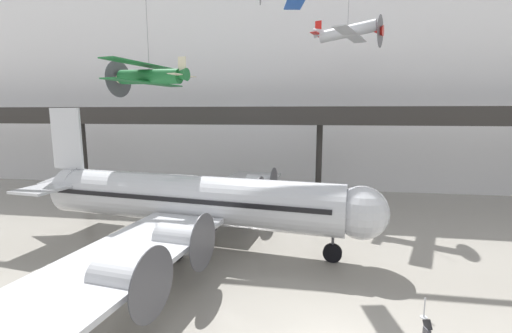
# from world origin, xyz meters

# --- Properties ---
(hangar_back_wall) EXTENTS (140.00, 3.00, 28.29)m
(hangar_back_wall) POSITION_xyz_m (0.00, 33.46, 14.15)
(hangar_back_wall) COLOR white
(hangar_back_wall) RESTS_ON ground
(mezzanine_walkway) EXTENTS (110.00, 3.20, 10.86)m
(mezzanine_walkway) POSITION_xyz_m (0.00, 25.74, 9.17)
(mezzanine_walkway) COLOR #2D2B28
(mezzanine_walkway) RESTS_ON ground
(airliner_silver_main) EXTENTS (29.44, 33.70, 10.60)m
(airliner_silver_main) POSITION_xyz_m (-10.18, 10.71, 3.63)
(airliner_silver_main) COLOR silver
(airliner_silver_main) RESTS_ON ground
(suspended_plane_green_biplane) EXTENTS (7.68, 9.28, 11.75)m
(suspended_plane_green_biplane) POSITION_xyz_m (-15.05, 15.14, 13.35)
(suspended_plane_green_biplane) COLOR #1E6B33
(suspended_plane_silver_racer) EXTENTS (7.43, 8.65, 7.00)m
(suspended_plane_silver_racer) POSITION_xyz_m (2.45, 24.24, 18.42)
(suspended_plane_silver_racer) COLOR silver
(stanchion_barrier) EXTENTS (0.36, 0.36, 1.08)m
(stanchion_barrier) POSITION_xyz_m (4.80, 3.34, 0.33)
(stanchion_barrier) COLOR #B2B5BA
(stanchion_barrier) RESTS_ON ground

